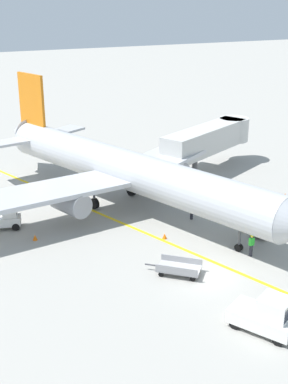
{
  "coord_description": "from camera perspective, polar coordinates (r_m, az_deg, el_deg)",
  "views": [
    {
      "loc": [
        -16.81,
        -25.64,
        17.36
      ],
      "look_at": [
        0.33,
        9.91,
        2.5
      ],
      "focal_mm": 49.28,
      "sensor_mm": 36.0,
      "label": 1
    }
  ],
  "objects": [
    {
      "name": "safety_cone_nose_right",
      "position": [
        40.55,
        -11.71,
        -4.83
      ],
      "size": [
        0.36,
        0.36,
        0.44
      ],
      "primitive_type": "cone",
      "color": "orange",
      "rests_on": "ground"
    },
    {
      "name": "airliner",
      "position": [
        44.81,
        -2.16,
        2.49
      ],
      "size": [
        27.57,
        34.3,
        10.1
      ],
      "color": "#B2B5BA",
      "rests_on": "ground"
    },
    {
      "name": "ground_plane",
      "position": [
        35.23,
        6.62,
        -9.04
      ],
      "size": [
        300.0,
        300.0,
        0.0
      ],
      "primitive_type": "plane",
      "color": "#9E9B93"
    },
    {
      "name": "safety_cone_wingtip_right",
      "position": [
        39.97,
        2.25,
        -4.78
      ],
      "size": [
        0.36,
        0.36,
        0.44
      ],
      "primitive_type": "cone",
      "color": "orange",
      "rests_on": "ground"
    },
    {
      "name": "ground_crew_marshaller",
      "position": [
        43.22,
        5.19,
        -1.83
      ],
      "size": [
        0.36,
        0.24,
        1.7
      ],
      "color": "#26262D",
      "rests_on": "ground"
    },
    {
      "name": "baggage_cart_loaded",
      "position": [
        35.04,
        3.78,
        -8.23
      ],
      "size": [
        3.32,
        3.13,
        0.94
      ],
      "color": "#A5A5A8",
      "rests_on": "ground"
    },
    {
      "name": "safety_cone_wingtip_left",
      "position": [
        47.72,
        3.8,
        -0.46
      ],
      "size": [
        0.36,
        0.36,
        0.44
      ],
      "primitive_type": "cone",
      "color": "orange",
      "rests_on": "ground"
    },
    {
      "name": "safety_cone_tail_area",
      "position": [
        49.52,
        15.0,
        -0.35
      ],
      "size": [
        0.36,
        0.36,
        0.44
      ],
      "primitive_type": "cone",
      "color": "orange",
      "rests_on": "ground"
    },
    {
      "name": "baggage_tug_near_wing",
      "position": [
        42.8,
        -14.63,
        -2.65
      ],
      "size": [
        2.67,
        1.94,
        2.1
      ],
      "color": "silver",
      "rests_on": "ground"
    },
    {
      "name": "ground_crew_wing_walker",
      "position": [
        37.86,
        11.54,
        -5.57
      ],
      "size": [
        0.36,
        0.24,
        1.7
      ],
      "color": "#26262D",
      "rests_on": "ground"
    },
    {
      "name": "belt_loader_forward_hold",
      "position": [
        41.93,
        12.83,
        -3.21
      ],
      "size": [
        4.56,
        4.26,
        2.59
      ],
      "color": "silver",
      "rests_on": "ground"
    },
    {
      "name": "jet_bridge",
      "position": [
        54.8,
        7.42,
        5.85
      ],
      "size": [
        12.72,
        7.81,
        4.85
      ],
      "color": "beige",
      "rests_on": "ground"
    },
    {
      "name": "safety_cone_nose_left",
      "position": [
        46.76,
        3.51,
        -0.91
      ],
      "size": [
        0.36,
        0.36,
        0.44
      ],
      "primitive_type": "cone",
      "color": "orange",
      "rests_on": "ground"
    },
    {
      "name": "taxi_line_yellow",
      "position": [
        39.16,
        3.14,
        -5.71
      ],
      "size": [
        26.53,
        75.67,
        0.01
      ],
      "primitive_type": "cube",
      "rotation": [
        0.0,
        0.0,
        0.33
      ],
      "color": "yellow",
      "rests_on": "ground"
    },
    {
      "name": "pushback_tug",
      "position": [
        30.14,
        13.15,
        -12.87
      ],
      "size": [
        3.38,
        4.07,
        2.2
      ],
      "color": "silver",
      "rests_on": "ground"
    }
  ]
}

